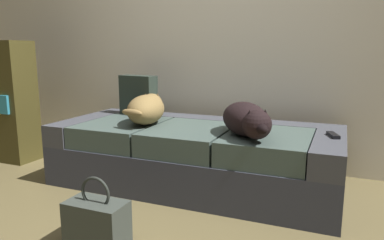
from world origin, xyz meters
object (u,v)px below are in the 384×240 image
at_px(couch, 195,155).
at_px(throw_pillow, 138,95).
at_px(dog_tan, 147,108).
at_px(tv_remote, 333,135).
at_px(dog_dark, 247,120).
at_px(handbag, 97,222).
at_px(bookshelf, 5,101).

bearing_deg(couch, throw_pillow, 158.41).
height_order(couch, dog_tan, dog_tan).
relative_size(tv_remote, throw_pillow, 0.44).
xyz_separation_m(dog_tan, throw_pillow, (-0.25, 0.29, 0.06)).
relative_size(couch, throw_pillow, 6.20).
height_order(dog_dark, handbag, dog_dark).
bearing_deg(dog_dark, tv_remote, 20.83).
height_order(throw_pillow, bookshelf, bookshelf).
bearing_deg(tv_remote, dog_tan, 162.21).
height_order(dog_tan, handbag, dog_tan).
distance_m(dog_tan, handbag, 1.10).
bearing_deg(couch, bookshelf, -178.56).
height_order(dog_tan, dog_dark, dog_tan).
xyz_separation_m(couch, tv_remote, (0.97, 0.01, 0.24)).
bearing_deg(dog_dark, bookshelf, 176.45).
bearing_deg(tv_remote, handbag, -157.03).
xyz_separation_m(dog_tan, dog_dark, (0.82, -0.15, -0.00)).
relative_size(handbag, bookshelf, 0.34).
bearing_deg(tv_remote, dog_dark, -179.10).
xyz_separation_m(dog_tan, handbag, (0.24, -0.98, -0.45)).
bearing_deg(dog_tan, handbag, -76.12).
bearing_deg(tv_remote, bookshelf, 161.17).
relative_size(couch, bookshelf, 1.92).
relative_size(couch, dog_tan, 3.37).
distance_m(dog_tan, tv_remote, 1.35).
bearing_deg(bookshelf, throw_pillow, 13.31).
distance_m(couch, bookshelf, 1.91).
distance_m(dog_dark, throw_pillow, 1.16).
bearing_deg(throw_pillow, tv_remote, -8.59).
xyz_separation_m(couch, throw_pillow, (-0.63, 0.25, 0.40)).
distance_m(dog_dark, tv_remote, 0.57).
bearing_deg(dog_dark, dog_tan, 169.77).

